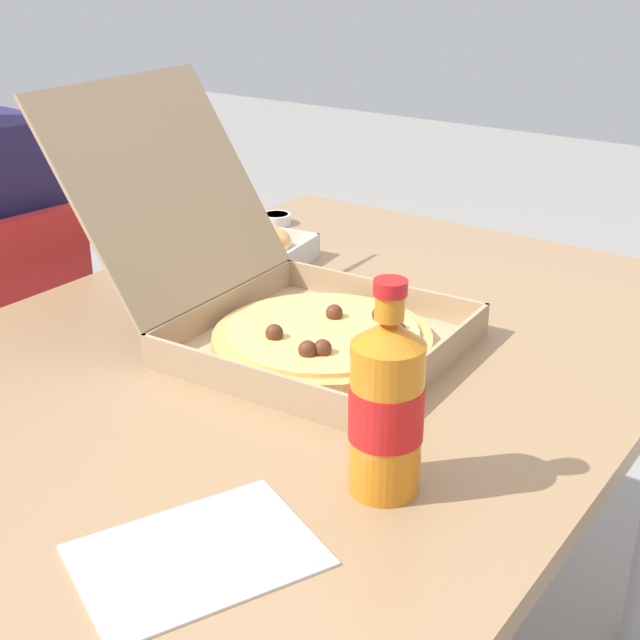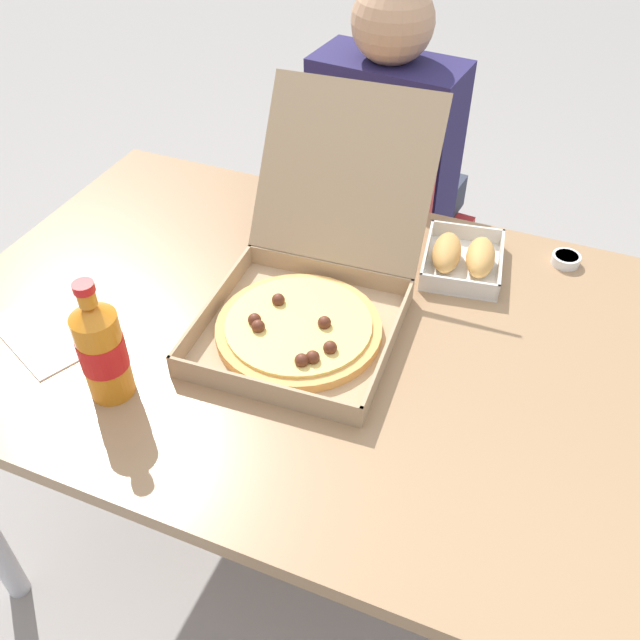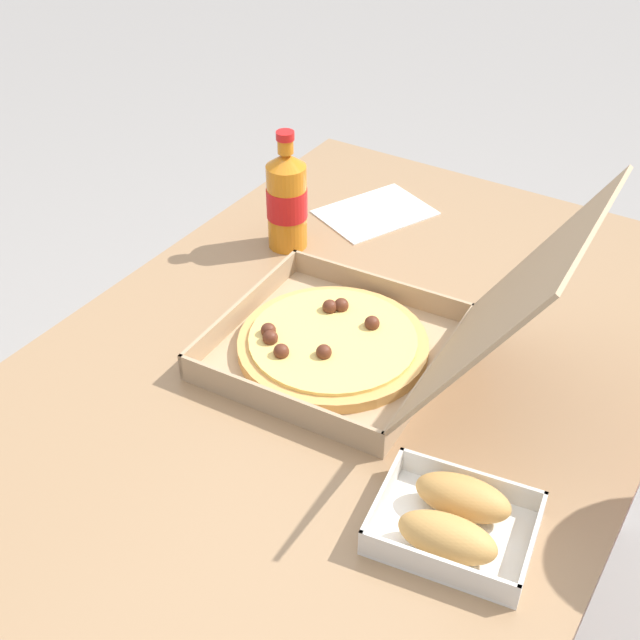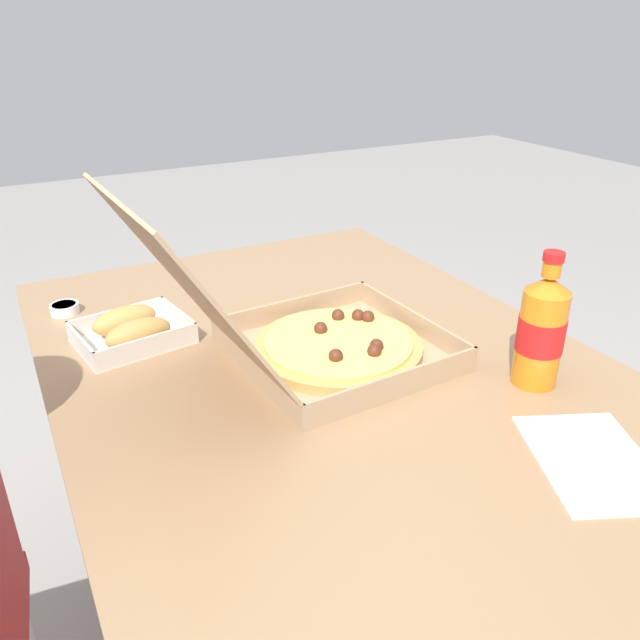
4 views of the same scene
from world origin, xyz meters
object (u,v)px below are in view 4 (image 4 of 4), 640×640
at_px(paper_menu, 593,460).
at_px(dipping_sauce_cup, 65,308).
at_px(pizza_box_open, 316,338).
at_px(cola_bottle, 541,330).
at_px(bread_side_box, 132,329).

xyz_separation_m(paper_menu, dipping_sauce_cup, (0.83, 0.55, 0.01)).
height_order(pizza_box_open, dipping_sauce_cup, pizza_box_open).
bearing_deg(dipping_sauce_cup, pizza_box_open, -139.48).
bearing_deg(cola_bottle, paper_menu, 157.06).
height_order(cola_bottle, paper_menu, cola_bottle).
relative_size(bread_side_box, cola_bottle, 0.94).
bearing_deg(paper_menu, dipping_sauce_cup, 58.20).
xyz_separation_m(pizza_box_open, paper_menu, (-0.41, -0.20, -0.05)).
bearing_deg(bread_side_box, paper_menu, -144.00).
bearing_deg(cola_bottle, pizza_box_open, 51.40).
bearing_deg(pizza_box_open, bread_side_box, 49.45).
bearing_deg(cola_bottle, bread_side_box, 50.45).
distance_m(bread_side_box, dipping_sauce_cup, 0.21).
distance_m(pizza_box_open, bread_side_box, 0.34).
distance_m(pizza_box_open, paper_menu, 0.46).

